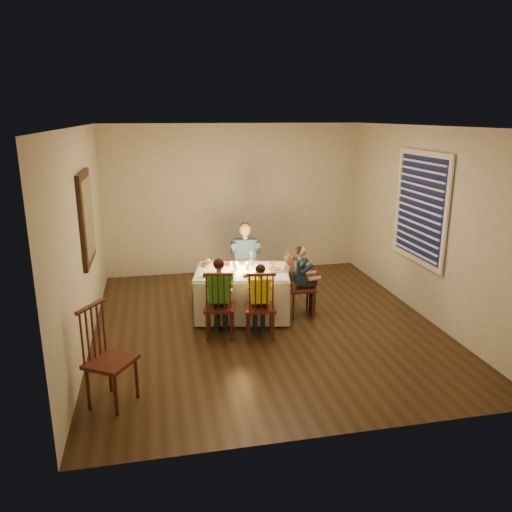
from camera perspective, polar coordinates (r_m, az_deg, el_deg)
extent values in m
plane|color=black|center=(6.82, 1.03, -7.80)|extent=(5.00, 5.00, 0.00)
cube|color=beige|center=(6.32, -19.24, 1.81)|extent=(0.02, 5.00, 2.60)
cube|color=beige|center=(7.24, 18.76, 3.56)|extent=(0.02, 5.00, 2.60)
cube|color=beige|center=(8.82, -2.53, 6.47)|extent=(4.50, 0.02, 2.60)
plane|color=white|center=(6.25, 1.15, 14.59)|extent=(5.00, 5.00, 0.00)
cube|color=silver|center=(6.89, -1.65, -1.81)|extent=(1.40, 1.12, 0.04)
cube|color=silver|center=(7.42, -1.56, -3.05)|extent=(1.27, 0.27, 0.61)
cube|color=silver|center=(6.56, -1.70, -5.63)|extent=(1.27, 0.27, 0.61)
cube|color=silver|center=(7.01, 3.57, -4.24)|extent=(0.20, 0.92, 0.61)
cube|color=silver|center=(7.03, -6.80, -4.25)|extent=(0.20, 0.92, 0.61)
cylinder|color=white|center=(7.12, -1.89, -0.97)|extent=(0.31, 0.31, 0.02)
cylinder|color=white|center=(6.63, -4.11, -2.30)|extent=(0.31, 0.31, 0.02)
cylinder|color=white|center=(6.63, 0.49, -2.26)|extent=(0.31, 0.31, 0.02)
cylinder|color=white|center=(6.87, 2.09, -1.60)|extent=(0.31, 0.31, 0.02)
cylinder|color=white|center=(6.87, -2.25, -1.26)|extent=(0.06, 0.06, 0.10)
cylinder|color=white|center=(6.87, -1.05, -1.25)|extent=(0.06, 0.06, 0.10)
sphere|color=yellow|center=(7.15, -5.45, -0.67)|extent=(0.09, 0.09, 0.09)
sphere|color=orange|center=(6.91, 0.19, -1.22)|extent=(0.08, 0.08, 0.08)
imported|color=white|center=(7.09, -5.44, -0.97)|extent=(0.22, 0.22, 0.05)
cube|color=black|center=(6.56, -18.83, 4.14)|extent=(0.05, 0.95, 1.15)
cube|color=white|center=(6.56, -18.59, 4.15)|extent=(0.01, 0.78, 0.98)
cube|color=black|center=(7.28, 18.37, 5.26)|extent=(0.01, 1.20, 1.40)
cube|color=white|center=(7.27, 18.27, 5.26)|extent=(0.03, 1.34, 1.54)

